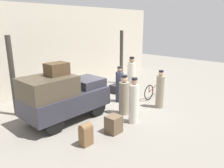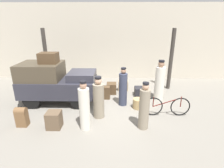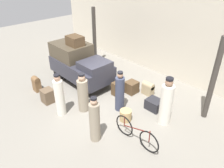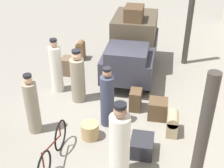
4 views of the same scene
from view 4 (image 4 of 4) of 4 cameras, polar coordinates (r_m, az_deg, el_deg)
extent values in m
plane|color=gray|center=(8.98, -1.02, -4.41)|extent=(30.00, 30.00, 0.00)
cylinder|color=#38332D|center=(11.08, 13.97, 11.08)|extent=(0.20, 0.20, 3.17)
cylinder|color=#38332D|center=(5.39, 15.54, -12.82)|extent=(0.20, 0.20, 3.17)
cylinder|color=black|center=(9.62, 6.79, 0.60)|extent=(0.73, 0.12, 0.73)
cylinder|color=black|center=(9.78, -1.32, 1.37)|extent=(0.73, 0.12, 0.73)
cylinder|color=black|center=(11.39, 7.65, 5.64)|extent=(0.73, 0.12, 0.73)
cylinder|color=black|center=(11.53, 0.74, 6.24)|extent=(0.73, 0.12, 0.73)
cube|color=#2D2D38|center=(10.38, 3.56, 5.54)|extent=(3.23, 1.55, 0.72)
cube|color=#473D2D|center=(10.76, 4.21, 10.58)|extent=(1.77, 1.42, 0.70)
cube|color=#2D2D38|center=(9.21, 2.79, 5.69)|extent=(1.13, 1.21, 0.32)
torus|color=black|center=(6.86, -12.32, -14.76)|extent=(0.75, 0.04, 0.75)
torus|color=black|center=(7.56, -9.41, -9.24)|extent=(0.75, 0.04, 0.75)
cylinder|color=#591914|center=(7.08, -10.93, -10.77)|extent=(1.06, 0.04, 0.41)
cylinder|color=#591914|center=(7.44, -9.54, -8.10)|extent=(0.04, 0.04, 0.39)
cylinder|color=#591914|center=(6.71, -12.53, -13.49)|extent=(0.04, 0.04, 0.42)
cylinder|color=tan|center=(7.88, -4.04, -8.49)|extent=(0.44, 0.44, 0.42)
cylinder|color=gray|center=(9.04, -6.26, 0.66)|extent=(0.41, 0.41, 1.33)
sphere|color=tan|center=(8.67, -6.55, 5.18)|extent=(0.26, 0.26, 0.26)
cylinder|color=black|center=(8.61, -6.61, 5.96)|extent=(0.24, 0.24, 0.07)
cylinder|color=silver|center=(6.57, 1.38, -11.47)|extent=(0.43, 0.43, 1.56)
sphere|color=#936B51|center=(5.99, 1.49, -5.03)|extent=(0.27, 0.27, 0.27)
cylinder|color=black|center=(5.91, 1.51, -3.95)|extent=(0.26, 0.26, 0.07)
cylinder|color=silver|center=(9.57, -10.16, 2.63)|extent=(0.36, 0.36, 1.46)
sphere|color=tan|center=(9.20, -10.64, 7.25)|extent=(0.22, 0.22, 0.22)
cylinder|color=black|center=(9.15, -10.71, 7.90)|extent=(0.21, 0.21, 0.06)
cylinder|color=gray|center=(8.02, -14.35, -4.26)|extent=(0.35, 0.35, 1.41)
sphere|color=tan|center=(7.59, -15.14, 0.76)|extent=(0.21, 0.21, 0.21)
cylinder|color=black|center=(7.54, -15.25, 1.48)|extent=(0.20, 0.20, 0.06)
cylinder|color=#33384C|center=(8.00, -0.88, -3.16)|extent=(0.36, 0.36, 1.43)
sphere|color=#936B51|center=(7.57, -0.93, 1.99)|extent=(0.22, 0.22, 0.22)
cylinder|color=black|center=(7.52, -0.93, 2.75)|extent=(0.21, 0.21, 0.06)
cube|color=#4C3823|center=(8.57, 8.36, -4.55)|extent=(0.48, 0.51, 0.54)
cube|color=#232328|center=(7.47, 5.49, -11.16)|extent=(0.62, 0.53, 0.42)
cube|color=brown|center=(11.61, -5.75, 5.84)|extent=(0.37, 0.28, 0.57)
cylinder|color=brown|center=(11.49, -5.82, 7.13)|extent=(0.37, 0.28, 0.28)
cube|color=#4C3823|center=(8.81, 4.31, -2.91)|extent=(0.44, 0.32, 0.60)
cube|color=#9E8966|center=(8.12, 10.93, -7.50)|extent=(0.51, 0.28, 0.46)
cylinder|color=#9E8966|center=(7.98, 11.09, -6.21)|extent=(0.51, 0.28, 0.28)
cube|color=brown|center=(10.65, -7.88, 3.29)|extent=(0.47, 0.46, 0.59)
cube|color=#4C3823|center=(10.20, 4.05, 12.80)|extent=(0.75, 0.58, 0.44)
camera|label=1|loc=(15.94, -19.81, 23.78)|focal=35.00mm
camera|label=2|loc=(10.90, -40.98, 14.69)|focal=28.00mm
camera|label=3|loc=(6.63, -69.49, 12.33)|focal=35.00mm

